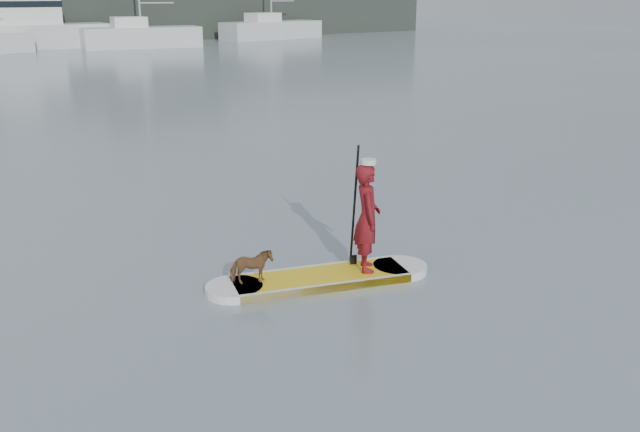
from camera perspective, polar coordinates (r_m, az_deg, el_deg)
ground at (r=12.08m, az=15.68°, el=-2.40°), size 140.00×140.00×0.00m
paddleboard at (r=10.23m, az=0.00°, el=-5.02°), size 3.18×1.57×0.12m
paddler at (r=10.17m, az=3.80°, el=-0.14°), size 0.62×0.68×1.57m
white_cap at (r=9.96m, az=3.89°, el=4.36°), size 0.22×0.22×0.07m
dog at (r=9.88m, az=-5.51°, el=-4.07°), size 0.63×0.44×0.49m
paddle at (r=10.38m, az=2.74°, el=-0.38°), size 0.12×0.29×2.00m
sailboat_e at (r=55.44m, az=-14.16°, el=13.83°), size 8.79×4.22×12.23m
sailboat_f at (r=64.04m, az=-3.95°, el=14.79°), size 9.54×3.72×13.92m
motor_yacht_a at (r=56.70m, az=-22.45°, el=14.02°), size 10.59×3.93×6.23m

